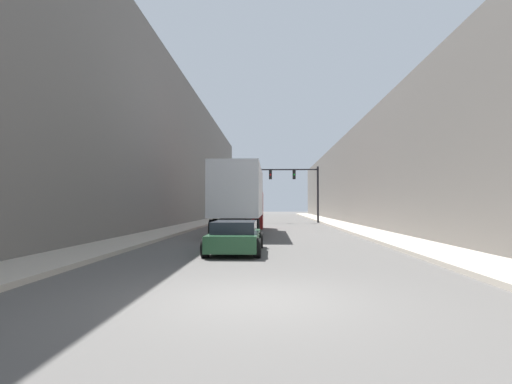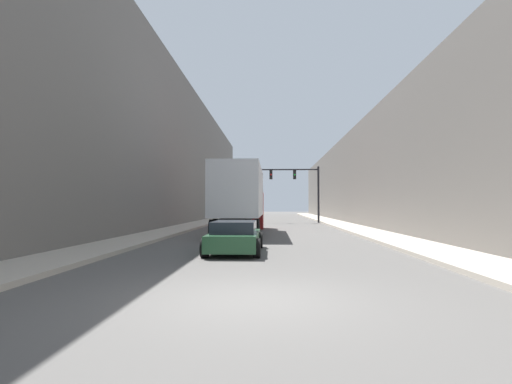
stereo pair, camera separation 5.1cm
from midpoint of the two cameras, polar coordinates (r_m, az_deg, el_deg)
The scene contains 8 objects.
ground_plane at distance 7.54m, azimuth -0.05°, elevation -15.15°, with size 200.00×200.00×0.00m, color #565451.
sidewalk_right at distance 37.84m, azimuth 11.33°, elevation -4.37°, with size 2.30×80.00×0.15m.
sidewalk_left at distance 37.94m, azimuth -7.60°, elevation -4.38°, with size 2.30×80.00×0.15m.
building_right at distance 38.75m, azimuth 17.36°, elevation 1.91°, with size 6.00×80.00×8.49m.
building_left at distance 39.13m, azimuth -13.58°, elevation 5.28°, with size 6.00×80.00×13.17m.
semi_truck at distance 24.75m, azimuth -2.10°, elevation -0.72°, with size 2.57×11.52×3.97m.
sedan_car at distance 14.71m, azimuth -2.94°, elevation -6.43°, with size 1.96×4.25×1.15m.
traffic_signal_gantry at distance 39.74m, azimuth 6.31°, elevation 1.28°, with size 7.13×0.35×5.57m.
Camera 2 is at (0.33, -7.33, 1.73)m, focal length 28.00 mm.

